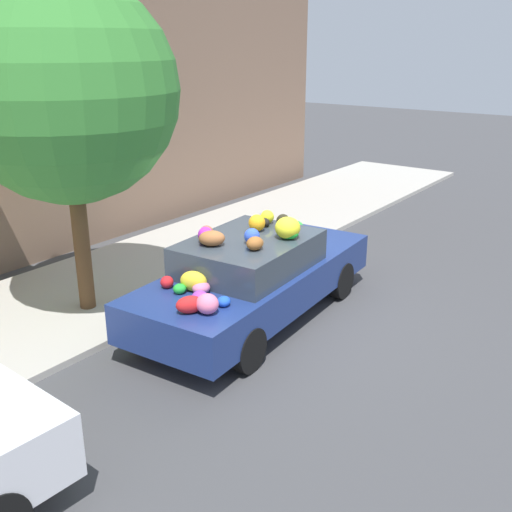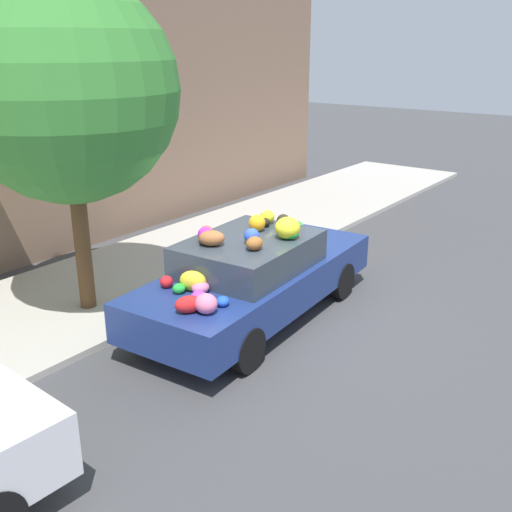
% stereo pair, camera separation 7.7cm
% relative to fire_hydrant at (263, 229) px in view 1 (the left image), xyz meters
% --- Properties ---
extents(ground_plane, '(60.00, 60.00, 0.00)m').
position_rel_fire_hydrant_xyz_m(ground_plane, '(-2.63, -1.77, -0.45)').
color(ground_plane, '#424244').
extents(sidewalk_curb, '(24.00, 3.20, 0.10)m').
position_rel_fire_hydrant_xyz_m(sidewalk_curb, '(-2.63, 0.93, -0.40)').
color(sidewalk_curb, '#B2ADA3').
rests_on(sidewalk_curb, ground).
extents(building_facade, '(18.00, 1.20, 5.42)m').
position_rel_fire_hydrant_xyz_m(building_facade, '(-2.74, 3.16, 2.24)').
color(building_facade, '#846651').
rests_on(building_facade, ground).
extents(street_tree, '(3.13, 3.13, 4.81)m').
position_rel_fire_hydrant_xyz_m(street_tree, '(-4.03, 0.45, 2.89)').
color(street_tree, brown).
rests_on(street_tree, sidewalk_curb).
extents(fire_hydrant, '(0.20, 0.20, 0.70)m').
position_rel_fire_hydrant_xyz_m(fire_hydrant, '(0.00, 0.00, 0.00)').
color(fire_hydrant, '#B2B2B7').
rests_on(fire_hydrant, sidewalk_curb).
extents(art_car, '(4.58, 1.98, 1.63)m').
position_rel_fire_hydrant_xyz_m(art_car, '(-2.68, -1.76, 0.27)').
color(art_car, navy).
rests_on(art_car, ground).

